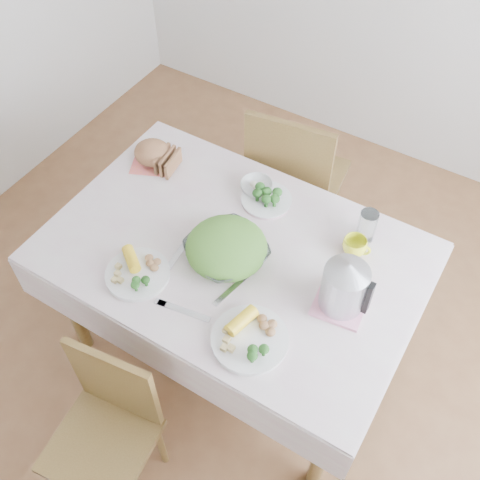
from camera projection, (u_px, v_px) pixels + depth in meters
The scene contains 19 objects.
floor at pixel (235, 343), 2.85m from camera, with size 3.60×3.60×0.00m, color brown.
dining_table at pixel (234, 303), 2.56m from camera, with size 1.40×0.90×0.75m, color brown.
tablecloth at pixel (233, 251), 2.27m from camera, with size 1.50×1.00×0.01m, color beige.
chair_near at pixel (98, 439), 2.08m from camera, with size 0.37×0.37×0.81m, color brown.
chair_far at pixel (297, 180), 2.94m from camera, with size 0.45×0.45×0.99m, color brown.
salad_bowl at pixel (227, 252), 2.21m from camera, with size 0.30×0.30×0.07m, color white.
dinner_plate_left at pixel (138, 274), 2.17m from camera, with size 0.25×0.25×0.02m, color white.
dinner_plate_right at pixel (250, 339), 1.99m from camera, with size 0.28×0.28×0.02m, color white.
broccoli_plate at pixel (266, 200), 2.43m from camera, with size 0.22×0.22×0.02m, color beige.
napkin at pixel (154, 161), 2.59m from camera, with size 0.19×0.19×0.00m, color #E9695B.
bread_loaf at pixel (152, 152), 2.55m from camera, with size 0.17×0.16×0.10m, color brown.
fruit_bowl at pixel (256, 187), 2.46m from camera, with size 0.14×0.14×0.04m, color white.
yellow_mug at pixel (355, 246), 2.23m from camera, with size 0.10×0.10×0.08m, color yellow.
glass_tumbler at pixel (367, 227), 2.26m from camera, with size 0.07×0.07×0.14m, color white.
pink_tray at pixel (340, 303), 2.09m from camera, with size 0.19×0.19×0.01m, color pink.
electric_kettle at pixel (344, 286), 2.01m from camera, with size 0.17×0.17×0.23m, color #B2B5BA.
fork_left at pixel (177, 255), 2.24m from camera, with size 0.02×0.21×0.00m, color silver.
fork_right at pixel (231, 290), 2.14m from camera, with size 0.02×0.18×0.00m, color silver.
knife at pixel (184, 311), 2.08m from camera, with size 0.02×0.21×0.00m, color silver.
Camera 1 is at (0.75, -1.18, 2.54)m, focal length 42.00 mm.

